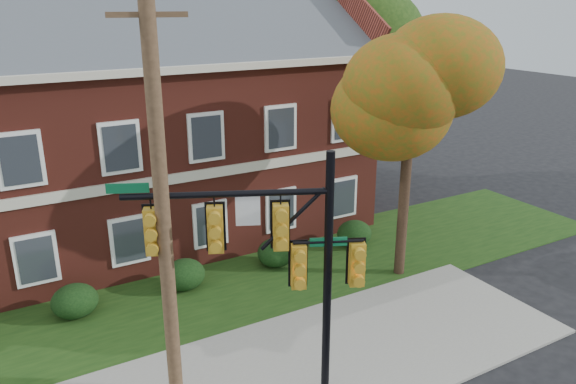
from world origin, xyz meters
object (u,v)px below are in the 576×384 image
hedge_center (184,275)px  hedge_far_right (354,234)px  hedge_left (75,301)px  tree_right_rear (358,24)px  apartment_building (130,116)px  hedge_right (276,252)px  tree_near_right (420,85)px  tree_far_rear (108,8)px  traffic_signal (279,255)px  utility_pole (163,215)px

hedge_center → hedge_far_right: bearing=0.0°
hedge_left → tree_right_rear: bearing=22.4°
hedge_left → apartment_building: bearing=56.3°
hedge_right → tree_near_right: bearing=-37.3°
hedge_left → tree_near_right: tree_near_right is taller
hedge_right → hedge_far_right: size_ratio=1.00×
hedge_far_right → tree_right_rear: size_ratio=0.13×
tree_near_right → apartment_building: bearing=131.8°
tree_near_right → tree_far_rear: bearing=110.3°
hedge_right → traffic_signal: traffic_signal is taller
tree_right_rear → tree_far_rear: tree_far_rear is taller
tree_near_right → traffic_signal: tree_near_right is taller
hedge_right → tree_right_rear: bearing=38.0°
tree_near_right → hedge_right: bearing=142.7°
hedge_far_right → tree_near_right: (0.22, -2.83, 6.14)m
tree_right_rear → traffic_signal: bearing=-131.9°
hedge_left → hedge_far_right: 10.50m
traffic_signal → utility_pole: bearing=-177.5°
utility_pole → tree_far_rear: bearing=92.1°
traffic_signal → apartment_building: bearing=114.9°
hedge_far_right → utility_pole: 11.55m
hedge_right → traffic_signal: (-3.40, -6.39, 3.33)m
hedge_left → traffic_signal: (3.60, -6.39, 3.33)m
hedge_right → tree_near_right: size_ratio=0.16×
hedge_left → tree_right_rear: (14.81, 6.11, 7.60)m
apartment_building → hedge_center: size_ratio=13.43×
apartment_building → traffic_signal: bearing=-89.5°
hedge_center → tree_right_rear: size_ratio=0.13×
tree_far_rear → utility_pole: bearing=-100.7°
hedge_center → hedge_far_right: 7.00m
hedge_left → utility_pole: utility_pole is taller
apartment_building → tree_far_rear: 8.84m
traffic_signal → hedge_far_right: bearing=67.2°
tree_far_rear → apartment_building: bearing=-99.7°
tree_far_rear → traffic_signal: (-1.24, -19.48, -4.99)m
hedge_far_right → traffic_signal: (-6.90, -6.39, 3.33)m
hedge_center → tree_far_rear: bearing=84.1°
tree_near_right → hedge_far_right: bearing=94.5°
hedge_center → hedge_far_right: size_ratio=1.00×
hedge_left → hedge_right: size_ratio=1.00×
apartment_building → tree_right_rear: tree_right_rear is taller
hedge_far_right → traffic_signal: traffic_signal is taller
hedge_center → traffic_signal: size_ratio=0.23×
hedge_left → tree_far_rear: (4.84, 13.09, 8.32)m
hedge_left → utility_pole: (1.33, -5.47, 4.40)m
hedge_left → tree_near_right: size_ratio=0.16×
hedge_right → traffic_signal: 7.96m
hedge_right → tree_far_rear: bearing=99.4°
hedge_right → tree_far_rear: tree_far_rear is taller
hedge_center → tree_right_rear: (11.31, 6.11, 7.60)m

